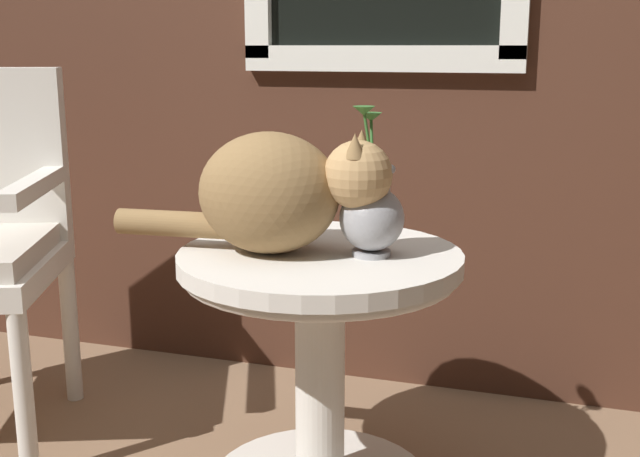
{
  "coord_description": "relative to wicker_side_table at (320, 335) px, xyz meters",
  "views": [
    {
      "loc": [
        0.75,
        -1.47,
        0.97
      ],
      "look_at": [
        0.26,
        0.06,
        0.61
      ],
      "focal_mm": 44.69,
      "sensor_mm": 36.0,
      "label": 1
    }
  ],
  "objects": [
    {
      "name": "pewter_vase_with_ivy",
      "position": [
        0.11,
        0.0,
        0.28
      ],
      "size": [
        0.13,
        0.13,
        0.3
      ],
      "color": "#99999E",
      "rests_on": "wicker_side_table"
    },
    {
      "name": "wicker_side_table",
      "position": [
        0.0,
        0.0,
        0.0
      ],
      "size": [
        0.6,
        0.6,
        0.56
      ],
      "color": "silver",
      "rests_on": "ground_plane"
    },
    {
      "name": "cat",
      "position": [
        -0.08,
        -0.03,
        0.31
      ],
      "size": [
        0.59,
        0.27,
        0.26
      ],
      "color": "olive",
      "rests_on": "wicker_side_table"
    }
  ]
}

